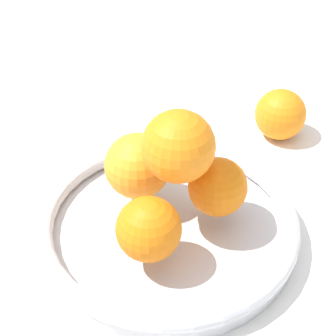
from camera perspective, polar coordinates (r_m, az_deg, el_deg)
ground_plane at (r=0.71m, az=0.00°, el=-6.96°), size 4.00×4.00×0.00m
fruit_bowl at (r=0.69m, az=0.00°, el=-5.86°), size 0.32×0.32×0.04m
orange_pile at (r=0.64m, az=0.04°, el=-0.42°), size 0.17×0.18×0.14m
stray_orange at (r=0.87m, az=11.34°, el=5.36°), size 0.08×0.08×0.08m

